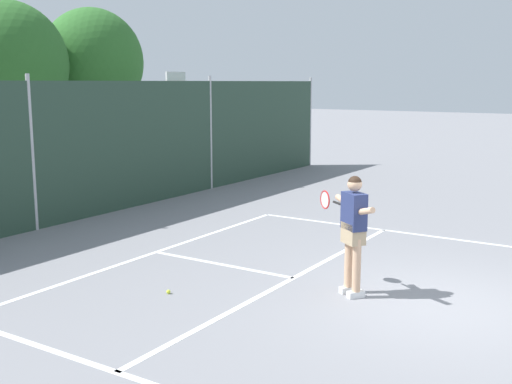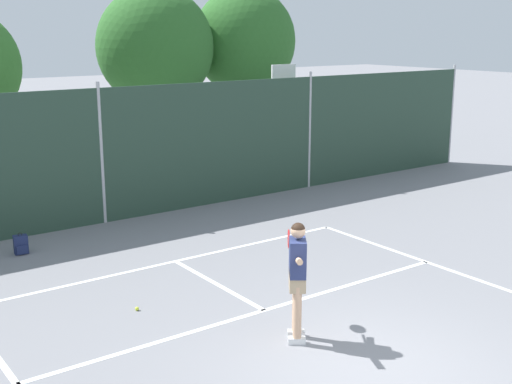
% 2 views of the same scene
% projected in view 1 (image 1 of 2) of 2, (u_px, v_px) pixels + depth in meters
% --- Properties ---
extents(ground_plane, '(120.00, 120.00, 0.00)m').
position_uv_depth(ground_plane, '(441.00, 306.00, 9.18)').
color(ground_plane, gray).
extents(court_markings, '(8.30, 11.10, 0.01)m').
position_uv_depth(court_markings, '(399.00, 298.00, 9.52)').
color(court_markings, white).
rests_on(court_markings, ground).
extents(chainlink_fence, '(26.09, 0.09, 3.41)m').
position_uv_depth(chainlink_fence, '(32.00, 156.00, 13.66)').
color(chainlink_fence, '#284233').
rests_on(chainlink_fence, ground).
extents(basketball_hoop, '(0.90, 0.67, 3.55)m').
position_uv_depth(basketball_hoop, '(176.00, 112.00, 19.85)').
color(basketball_hoop, '#284CB2').
rests_on(basketball_hoop, ground).
extents(tennis_player, '(0.81, 1.25, 1.85)m').
position_uv_depth(tennis_player, '(353.00, 225.00, 9.48)').
color(tennis_player, silver).
rests_on(tennis_player, ground).
extents(tennis_ball, '(0.07, 0.07, 0.07)m').
position_uv_depth(tennis_ball, '(168.00, 292.00, 9.71)').
color(tennis_ball, '#CCE033').
rests_on(tennis_ball, ground).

